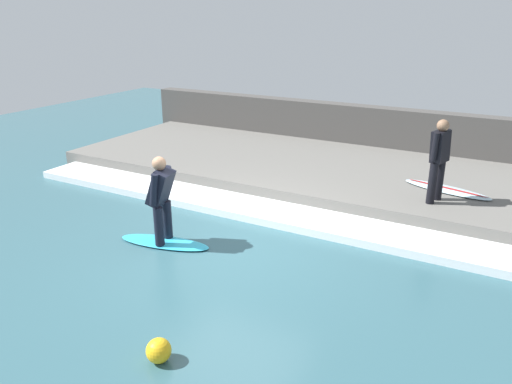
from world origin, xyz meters
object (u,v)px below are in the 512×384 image
Objects in this scene: surfer_riding at (161,195)px; marker_buoy at (159,351)px; surfboard_waiting_near at (447,189)px; surfer_waiting_near at (439,156)px; surfboard_riding at (165,242)px.

surfer_riding is 3.24m from marker_buoy.
surfboard_waiting_near is 6.99m from marker_buoy.
surfboard_waiting_near is at bearing -9.59° from surfer_waiting_near.
marker_buoy is at bearing -142.54° from surfboard_riding.
surfer_riding is at bearing 37.46° from marker_buoy.
surfboard_riding is 0.88m from surfer_riding.
marker_buoy is (-6.66, 2.10, -0.25)m from surfboard_waiting_near.
surfer_riding is 5.18m from surfer_waiting_near.
surfboard_riding is 5.32m from surfer_waiting_near.
surfer_waiting_near is (3.41, -3.89, 1.24)m from surfboard_riding.
surfboard_waiting_near is at bearing -43.97° from surfer_riding.
marker_buoy reaches higher than surfboard_riding.
surfboard_waiting_near reaches higher than marker_buoy.
marker_buoy is (-2.50, -1.92, -0.76)m from surfer_riding.
surfboard_waiting_near is at bearing -43.97° from surfboard_riding.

